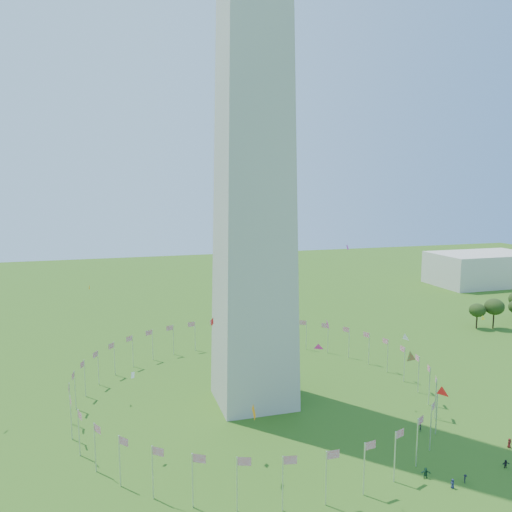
% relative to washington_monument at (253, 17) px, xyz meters
% --- Properties ---
extents(washington_monument, '(16.80, 16.80, 169.00)m').
position_rel_washington_monument_xyz_m(washington_monument, '(0.00, 0.00, 0.00)').
color(washington_monument, '#BCB7A7').
rests_on(washington_monument, ground).
extents(flag_ring, '(80.24, 80.24, 9.00)m').
position_rel_washington_monument_xyz_m(flag_ring, '(-0.00, 0.00, -80.00)').
color(flag_ring, silver).
rests_on(flag_ring, ground).
extents(gov_building_east_a, '(50.00, 30.00, 16.00)m').
position_rel_washington_monument_xyz_m(gov_building_east_a, '(150.00, 100.00, -76.50)').
color(gov_building_east_a, beige).
rests_on(gov_building_east_a, ground).
extents(kites_aloft, '(109.79, 82.94, 26.04)m').
position_rel_washington_monument_xyz_m(kites_aloft, '(9.55, -25.08, -65.72)').
color(kites_aloft, red).
rests_on(kites_aloft, ground).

